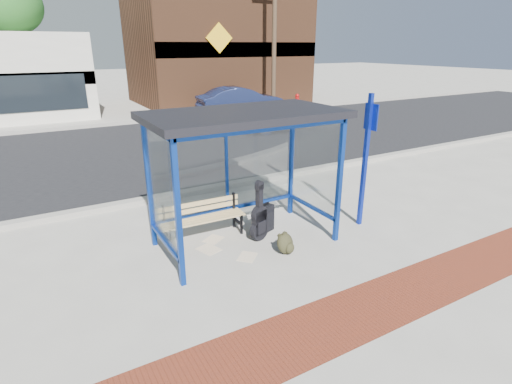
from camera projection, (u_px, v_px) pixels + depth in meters
ground at (246, 242)px, 7.42m from camera, size 120.00×120.00×0.00m
brick_paver_strip at (339, 320)px, 5.30m from camera, size 60.00×1.00×0.01m
curb_near at (190, 192)px, 9.76m from camera, size 60.00×0.25×0.12m
street_asphalt at (137, 150)px, 13.93m from camera, size 60.00×10.00×0.00m
curb_far at (108, 125)px, 18.06m from camera, size 60.00×0.25×0.12m
far_sidewalk at (101, 119)px, 19.63m from camera, size 60.00×4.00×0.01m
bus_shelter at (243, 131)px, 6.76m from camera, size 3.30×1.80×2.42m
storefront_brown at (217, 49)px, 25.10m from camera, size 10.00×7.08×6.40m
tree_mid at (8, 6)px, 22.05m from camera, size 3.60×3.60×7.03m
tree_right at (252, 16)px, 29.27m from camera, size 3.60×3.60×7.03m
utility_pole_east at (274, 32)px, 21.10m from camera, size 1.60×0.24×8.00m
bench at (202, 216)px, 7.48m from camera, size 1.58×0.44×0.74m
guitar_bag at (259, 220)px, 7.38m from camera, size 0.42×0.23×1.10m
suitcase at (265, 218)px, 7.77m from camera, size 0.39×0.31×0.58m
backpack at (286, 244)px, 6.96m from camera, size 0.36×0.34×0.38m
sign_post at (366, 154)px, 7.68m from camera, size 0.10×0.33×2.62m
newspaper_a at (209, 249)px, 7.15m from camera, size 0.42×0.47×0.01m
newspaper_b at (247, 257)px, 6.89m from camera, size 0.46×0.46×0.01m
newspaper_c at (213, 239)px, 7.52m from camera, size 0.45×0.43×0.01m
parked_car at (241, 101)px, 20.47m from camera, size 4.56×1.96×1.46m
fire_hydrant at (297, 100)px, 23.31m from camera, size 0.35×0.23×0.78m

